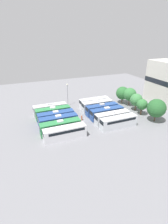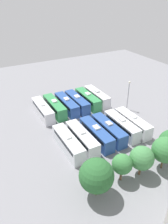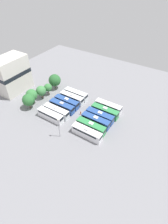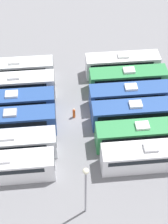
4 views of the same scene
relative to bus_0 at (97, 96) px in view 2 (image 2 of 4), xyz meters
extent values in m
plane|color=gray|center=(8.26, 8.10, -1.84)|extent=(109.14, 109.14, 0.00)
cube|color=silver|center=(0.00, -0.03, -0.16)|extent=(2.56, 10.93, 3.35)
cube|color=black|center=(0.00, 0.24, 0.79)|extent=(2.60, 9.29, 0.74)
cube|color=black|center=(0.00, -5.49, 0.77)|extent=(2.25, 0.08, 1.17)
cube|color=#B2B2B7|center=(0.00, -0.03, 1.69)|extent=(1.20, 1.60, 0.35)
cube|color=#338C4C|center=(3.20, 0.23, -0.16)|extent=(2.56, 10.93, 3.35)
cube|color=black|center=(3.20, 0.50, 0.79)|extent=(2.60, 9.29, 0.74)
cube|color=black|center=(3.20, -5.23, 0.77)|extent=(2.25, 0.08, 1.17)
cube|color=white|center=(3.20, 0.23, 1.69)|extent=(1.20, 1.60, 0.35)
cube|color=#284C93|center=(6.68, 0.31, -0.16)|extent=(2.56, 10.93, 3.35)
cube|color=black|center=(6.68, 0.59, 0.79)|extent=(2.60, 9.29, 0.74)
cube|color=black|center=(6.68, -5.14, 0.77)|extent=(2.25, 0.08, 1.17)
cube|color=white|center=(6.68, 0.31, 1.69)|extent=(1.20, 1.60, 0.35)
cube|color=#284C93|center=(9.83, 0.27, -0.16)|extent=(2.56, 10.93, 3.35)
cube|color=black|center=(9.83, 0.55, 0.79)|extent=(2.60, 9.29, 0.74)
cube|color=black|center=(9.83, -5.18, 0.77)|extent=(2.25, 0.08, 1.17)
cube|color=white|center=(9.83, 0.27, 1.69)|extent=(1.20, 1.60, 0.35)
cube|color=#338C4C|center=(13.20, -0.10, -0.16)|extent=(2.56, 10.93, 3.35)
cube|color=black|center=(13.20, 0.17, 0.79)|extent=(2.60, 9.29, 0.74)
cube|color=black|center=(13.20, -5.56, 0.77)|extent=(2.25, 0.08, 1.17)
cube|color=silver|center=(13.20, -0.10, 1.69)|extent=(1.20, 1.60, 0.35)
cube|color=silver|center=(16.60, 0.12, -0.16)|extent=(2.56, 10.93, 3.35)
cube|color=black|center=(16.60, 0.40, 0.79)|extent=(2.60, 9.29, 0.74)
cube|color=black|center=(16.60, -5.33, 0.77)|extent=(2.25, 0.08, 1.17)
cube|color=white|center=(16.60, 0.12, 1.69)|extent=(1.20, 1.60, 0.35)
cube|color=white|center=(0.03, 16.22, -0.16)|extent=(2.56, 10.93, 3.35)
cube|color=black|center=(0.03, 16.49, 0.79)|extent=(2.60, 9.29, 0.74)
cube|color=black|center=(0.03, 10.76, 0.77)|extent=(2.25, 0.08, 1.17)
cube|color=silver|center=(0.03, 16.22, 1.69)|extent=(1.20, 1.60, 0.35)
cube|color=silver|center=(3.10, 15.94, -0.16)|extent=(2.56, 10.93, 3.35)
cube|color=black|center=(3.10, 16.21, 0.79)|extent=(2.60, 9.29, 0.74)
cube|color=black|center=(3.10, 10.48, 0.77)|extent=(2.25, 0.08, 1.17)
cube|color=silver|center=(3.10, 15.94, 1.69)|extent=(1.20, 1.60, 0.35)
cube|color=#284C93|center=(6.67, 15.89, -0.16)|extent=(2.56, 10.93, 3.35)
cube|color=black|center=(6.67, 16.16, 0.79)|extent=(2.60, 9.29, 0.74)
cube|color=black|center=(6.67, 10.43, 0.77)|extent=(2.25, 0.08, 1.17)
cube|color=#B2B2B7|center=(6.67, 15.89, 1.69)|extent=(1.20, 1.60, 0.35)
cube|color=#284C93|center=(9.92, 15.92, -0.16)|extent=(2.56, 10.93, 3.35)
cube|color=black|center=(9.92, 16.19, 0.79)|extent=(2.60, 9.29, 0.74)
cube|color=black|center=(9.92, 10.46, 0.77)|extent=(2.25, 0.08, 1.17)
cube|color=white|center=(9.92, 15.92, 1.69)|extent=(1.20, 1.60, 0.35)
cube|color=silver|center=(13.40, 15.85, -0.16)|extent=(2.56, 10.93, 3.35)
cube|color=black|center=(13.40, 16.12, 0.79)|extent=(2.60, 9.29, 0.74)
cube|color=black|center=(13.40, 10.39, 0.77)|extent=(2.25, 0.08, 1.17)
cube|color=silver|center=(13.40, 15.85, 1.69)|extent=(1.20, 1.60, 0.35)
cube|color=silver|center=(16.65, 15.94, -0.16)|extent=(2.56, 10.93, 3.35)
cube|color=black|center=(16.65, 16.21, 0.79)|extent=(2.60, 9.29, 0.74)
cube|color=black|center=(16.65, 10.48, 0.77)|extent=(2.25, 0.08, 1.17)
cube|color=white|center=(16.65, 15.94, 1.69)|extent=(1.20, 1.60, 0.35)
cylinder|color=#CC4C19|center=(8.34, 8.01, -1.12)|extent=(0.36, 0.36, 1.44)
sphere|color=tan|center=(8.34, 8.01, -0.28)|extent=(0.24, 0.24, 0.24)
cylinder|color=gray|center=(-5.07, 7.74, 2.10)|extent=(0.20, 0.20, 7.87)
sphere|color=#EAE5C6|center=(-5.07, 7.74, 6.21)|extent=(0.60, 0.60, 0.60)
cylinder|color=brown|center=(0.57, 27.84, -0.67)|extent=(0.41, 0.41, 2.34)
cylinder|color=brown|center=(3.49, 29.00, -0.52)|extent=(0.33, 0.33, 2.63)
sphere|color=#387A3D|center=(3.49, 29.00, 2.47)|extent=(4.80, 4.80, 4.80)
cylinder|color=brown|center=(8.25, 28.30, -0.66)|extent=(0.46, 0.46, 2.36)
sphere|color=#428447|center=(8.25, 28.30, 2.04)|extent=(4.32, 4.32, 4.32)
cylinder|color=brown|center=(12.00, 27.70, -0.64)|extent=(0.44, 0.44, 2.40)
sphere|color=#387A3D|center=(12.00, 27.70, 1.82)|extent=(3.58, 3.58, 3.58)
cylinder|color=brown|center=(17.55, 28.39, -0.64)|extent=(0.33, 0.33, 2.40)
sphere|color=#28602D|center=(17.55, 28.39, 2.52)|extent=(5.58, 5.58, 5.58)
camera|label=1|loc=(53.74, -9.94, 22.74)|focal=28.00mm
camera|label=2|loc=(30.88, 48.87, 27.83)|focal=35.00mm
camera|label=3|loc=(-34.41, -20.92, 44.39)|focal=28.00mm
camera|label=4|loc=(-19.45, 9.23, 30.03)|focal=50.00mm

